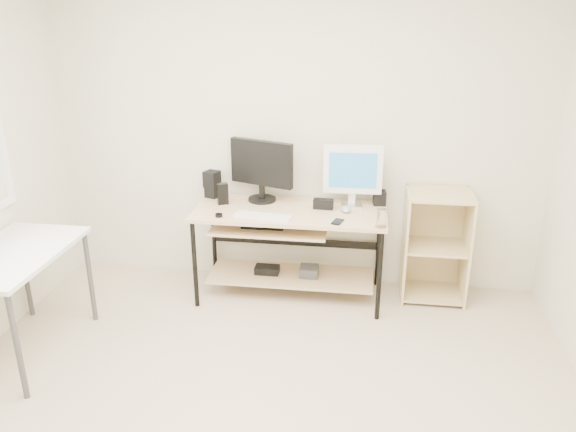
% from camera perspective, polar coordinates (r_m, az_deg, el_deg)
% --- Properties ---
extents(room, '(4.01, 4.01, 2.62)m').
position_cam_1_polar(room, '(2.74, -7.21, 0.48)').
color(room, '#C0AE94').
rests_on(room, ground).
extents(desk, '(1.50, 0.65, 0.75)m').
position_cam_1_polar(desk, '(4.48, -0.10, -1.86)').
color(desk, '#D3B385').
rests_on(desk, ground).
extents(side_table, '(0.60, 1.00, 0.75)m').
position_cam_1_polar(side_table, '(4.09, -26.10, -4.36)').
color(side_table, white).
rests_on(side_table, ground).
extents(shelf_unit, '(0.50, 0.40, 0.90)m').
position_cam_1_polar(shelf_unit, '(4.66, 14.68, -2.80)').
color(shelf_unit, '#D5BD85').
rests_on(shelf_unit, ground).
extents(black_monitor, '(0.53, 0.24, 0.50)m').
position_cam_1_polar(black_monitor, '(4.52, -2.70, 5.01)').
color(black_monitor, black).
rests_on(black_monitor, desk).
extents(white_imac, '(0.46, 0.15, 0.49)m').
position_cam_1_polar(white_imac, '(4.42, 6.60, 4.54)').
color(white_imac, silver).
rests_on(white_imac, desk).
extents(keyboard, '(0.45, 0.18, 0.02)m').
position_cam_1_polar(keyboard, '(4.24, -2.57, -0.01)').
color(keyboard, white).
rests_on(keyboard, desk).
extents(mouse, '(0.10, 0.13, 0.04)m').
position_cam_1_polar(mouse, '(4.37, 5.89, 0.70)').
color(mouse, '#AFAFB4').
rests_on(mouse, desk).
extents(center_speaker, '(0.16, 0.08, 0.08)m').
position_cam_1_polar(center_speaker, '(4.41, 3.61, 1.23)').
color(center_speaker, black).
rests_on(center_speaker, desk).
extents(speaker_left, '(0.14, 0.14, 0.22)m').
position_cam_1_polar(speaker_left, '(4.69, -7.72, 3.29)').
color(speaker_left, black).
rests_on(speaker_left, desk).
extents(speaker_right, '(0.11, 0.11, 0.12)m').
position_cam_1_polar(speaker_right, '(4.54, 9.28, 1.85)').
color(speaker_right, black).
rests_on(speaker_right, desk).
extents(audio_controller, '(0.10, 0.08, 0.17)m').
position_cam_1_polar(audio_controller, '(4.52, -6.66, 2.27)').
color(audio_controller, black).
rests_on(audio_controller, desk).
extents(volume_puck, '(0.07, 0.07, 0.02)m').
position_cam_1_polar(volume_puck, '(4.27, -7.04, 0.07)').
color(volume_puck, black).
rests_on(volume_puck, desk).
extents(smartphone, '(0.10, 0.14, 0.01)m').
position_cam_1_polar(smartphone, '(4.15, 5.06, -0.58)').
color(smartphone, black).
rests_on(smartphone, desk).
extents(coaster, '(0.10, 0.10, 0.01)m').
position_cam_1_polar(coaster, '(4.10, 9.40, -1.07)').
color(coaster, '#9C6E46').
rests_on(coaster, desk).
extents(drinking_glass, '(0.08, 0.08, 0.13)m').
position_cam_1_polar(drinking_glass, '(4.08, 9.45, -0.17)').
color(drinking_glass, white).
rests_on(drinking_glass, coaster).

